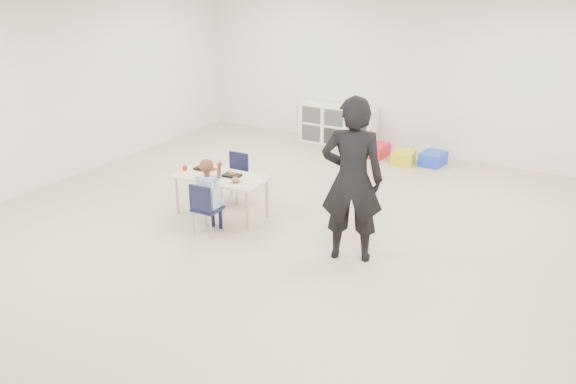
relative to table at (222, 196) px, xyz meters
The scene contains 16 objects.
room 1.65m from the table, 27.25° to the right, with size 9.00×9.02×2.80m.
table is the anchor object (origin of this frame).
chair_near 0.55m from the table, 71.98° to the right, with size 0.32×0.30×0.66m, color #111434, non-canonical shape.
chair_far 0.55m from the table, 108.02° to the left, with size 0.32×0.30×0.66m, color #111434, non-canonical shape.
child 0.60m from the table, 71.98° to the right, with size 0.44×0.44×1.05m, color #B1C7EF, non-canonical shape.
lunch_tray_near 0.32m from the table, 25.12° to the left, with size 0.22×0.16×0.03m, color black.
lunch_tray_far 0.46m from the table, 165.83° to the left, with size 0.22×0.16×0.03m, color black.
milk_carton 0.35m from the table, 78.98° to the right, with size 0.07×0.07×0.10m, color white.
bread_roll 0.44m from the table, 17.59° to the right, with size 0.09×0.09×0.07m, color #B27849.
apple_near 0.34m from the table, 162.05° to the left, with size 0.07×0.07×0.07m, color maroon.
apple_far 0.63m from the table, behind, with size 0.07×0.07×0.07m, color maroon.
cubby_shelf 3.73m from the table, 91.89° to the left, with size 1.40×0.40×0.70m, color white.
adult 2.07m from the table, ahead, with size 0.68×0.45×1.88m, color black.
bin_red 3.46m from the table, 77.13° to the left, with size 0.35×0.45×0.22m, color red.
bin_yellow 3.51m from the table, 68.03° to the left, with size 0.33×0.42×0.21m, color #D1CE16.
bin_blue 3.85m from the table, 62.86° to the left, with size 0.34×0.44×0.21m, color blue.
Camera 1 is at (3.42, -5.39, 3.24)m, focal length 38.00 mm.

